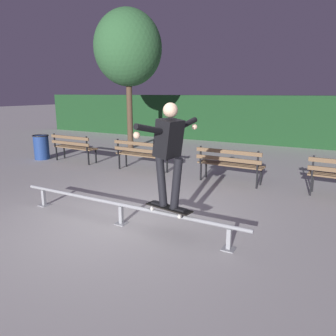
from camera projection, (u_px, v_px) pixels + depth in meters
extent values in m
plane|color=#ADAAA8|center=(124.00, 222.00, 5.43)|extent=(90.00, 90.00, 0.00)
cube|color=#193D1E|center=(263.00, 119.00, 13.80)|extent=(24.00, 1.20, 2.03)
cylinder|color=gray|center=(121.00, 205.00, 5.29)|extent=(4.39, 0.06, 0.06)
cube|color=gray|center=(44.00, 198.00, 6.21)|extent=(0.06, 0.06, 0.31)
cube|color=gray|center=(45.00, 205.00, 6.24)|extent=(0.18, 0.18, 0.01)
cube|color=gray|center=(121.00, 215.00, 5.33)|extent=(0.06, 0.06, 0.31)
cube|color=gray|center=(121.00, 223.00, 5.37)|extent=(0.18, 0.18, 0.01)
cube|color=gray|center=(229.00, 239.00, 4.45)|extent=(0.06, 0.06, 0.31)
cube|color=gray|center=(228.00, 249.00, 4.49)|extent=(0.18, 0.18, 0.01)
cube|color=black|center=(169.00, 208.00, 4.84)|extent=(0.80, 0.33, 0.02)
cube|color=black|center=(169.00, 207.00, 4.84)|extent=(0.79, 0.31, 0.00)
cube|color=#9E9EA3|center=(183.00, 213.00, 4.68)|extent=(0.08, 0.18, 0.02)
cube|color=#9E9EA3|center=(155.00, 205.00, 5.00)|extent=(0.08, 0.18, 0.02)
cylinder|color=beige|center=(180.00, 217.00, 4.63)|extent=(0.06, 0.04, 0.05)
cylinder|color=beige|center=(186.00, 213.00, 4.75)|extent=(0.06, 0.04, 0.05)
cylinder|color=beige|center=(152.00, 209.00, 4.95)|extent=(0.06, 0.04, 0.05)
cylinder|color=beige|center=(159.00, 206.00, 5.07)|extent=(0.06, 0.04, 0.05)
cube|color=black|center=(178.00, 209.00, 4.72)|extent=(0.27, 0.14, 0.03)
cube|color=black|center=(160.00, 204.00, 4.94)|extent=(0.27, 0.14, 0.03)
cylinder|color=black|center=(176.00, 184.00, 4.66)|extent=(0.22, 0.16, 0.79)
cylinder|color=black|center=(161.00, 181.00, 4.83)|extent=(0.22, 0.16, 0.79)
cube|color=black|center=(169.00, 138.00, 4.59)|extent=(0.39, 0.41, 0.57)
cylinder|color=black|center=(151.00, 129.00, 4.27)|extent=(0.18, 0.61, 0.21)
cylinder|color=black|center=(184.00, 125.00, 4.85)|extent=(0.18, 0.61, 0.21)
sphere|color=beige|center=(137.00, 135.00, 4.07)|extent=(0.09, 0.09, 0.09)
sphere|color=beige|center=(194.00, 127.00, 5.07)|extent=(0.09, 0.09, 0.09)
sphere|color=beige|center=(170.00, 110.00, 4.48)|extent=(0.21, 0.21, 0.21)
cube|color=black|center=(96.00, 156.00, 9.94)|extent=(0.04, 0.04, 0.44)
cube|color=black|center=(88.00, 158.00, 9.67)|extent=(0.04, 0.04, 0.44)
cube|color=black|center=(87.00, 144.00, 9.54)|extent=(0.04, 0.04, 0.44)
cube|color=black|center=(64.00, 152.00, 10.64)|extent=(0.04, 0.04, 0.44)
cube|color=black|center=(57.00, 154.00, 10.37)|extent=(0.04, 0.04, 0.44)
cube|color=black|center=(54.00, 140.00, 10.24)|extent=(0.04, 0.04, 0.44)
cube|color=brown|center=(79.00, 147.00, 10.22)|extent=(1.60, 0.14, 0.04)
cube|color=brown|center=(75.00, 147.00, 10.10)|extent=(1.60, 0.14, 0.04)
cube|color=brown|center=(72.00, 148.00, 9.99)|extent=(1.60, 0.14, 0.04)
cube|color=brown|center=(70.00, 143.00, 9.89)|extent=(1.60, 0.08, 0.09)
cube|color=brown|center=(69.00, 137.00, 9.85)|extent=(1.60, 0.08, 0.09)
cube|color=black|center=(167.00, 165.00, 8.75)|extent=(0.04, 0.04, 0.44)
cube|color=black|center=(161.00, 167.00, 8.48)|extent=(0.04, 0.04, 0.44)
cube|color=black|center=(160.00, 151.00, 8.35)|extent=(0.04, 0.04, 0.44)
cube|color=black|center=(126.00, 160.00, 9.45)|extent=(0.04, 0.04, 0.44)
cube|color=black|center=(119.00, 161.00, 9.18)|extent=(0.04, 0.04, 0.44)
cube|color=black|center=(118.00, 147.00, 9.04)|extent=(0.04, 0.04, 0.44)
cube|color=brown|center=(145.00, 154.00, 9.03)|extent=(1.60, 0.14, 0.04)
cube|color=brown|center=(142.00, 155.00, 8.91)|extent=(1.60, 0.14, 0.04)
cube|color=brown|center=(140.00, 156.00, 8.79)|extent=(1.60, 0.14, 0.04)
cube|color=brown|center=(138.00, 150.00, 8.70)|extent=(1.60, 0.08, 0.09)
cube|color=brown|center=(138.00, 144.00, 8.65)|extent=(1.60, 0.08, 0.09)
cube|color=black|center=(261.00, 176.00, 7.55)|extent=(0.04, 0.04, 0.44)
cube|color=black|center=(257.00, 179.00, 7.29)|extent=(0.04, 0.04, 0.44)
cube|color=black|center=(258.00, 161.00, 7.15)|extent=(0.04, 0.04, 0.44)
cube|color=black|center=(206.00, 169.00, 8.25)|extent=(0.04, 0.04, 0.44)
cube|color=black|center=(201.00, 172.00, 7.99)|extent=(0.04, 0.04, 0.44)
cube|color=black|center=(201.00, 155.00, 7.85)|extent=(0.04, 0.04, 0.44)
cube|color=brown|center=(232.00, 163.00, 7.83)|extent=(1.60, 0.14, 0.04)
cube|color=brown|center=(230.00, 164.00, 7.72)|extent=(1.60, 0.14, 0.04)
cube|color=brown|center=(228.00, 166.00, 7.60)|extent=(1.60, 0.14, 0.04)
cube|color=brown|center=(228.00, 159.00, 7.50)|extent=(1.60, 0.08, 0.09)
cube|color=brown|center=(228.00, 152.00, 7.46)|extent=(1.60, 0.08, 0.09)
cube|color=black|center=(313.00, 182.00, 7.06)|extent=(0.04, 0.04, 0.44)
cube|color=black|center=(311.00, 186.00, 6.79)|extent=(0.04, 0.04, 0.44)
cube|color=black|center=(313.00, 166.00, 6.66)|extent=(0.04, 0.04, 0.44)
cylinder|color=#4C3828|center=(130.00, 114.00, 12.39)|extent=(0.22, 0.22, 2.69)
ellipsoid|color=#2D5B33|center=(128.00, 48.00, 11.84)|extent=(2.52, 2.52, 2.77)
cylinder|color=navy|center=(41.00, 147.00, 10.53)|extent=(0.48, 0.48, 0.78)
torus|color=black|center=(40.00, 136.00, 10.44)|extent=(0.52, 0.52, 0.04)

